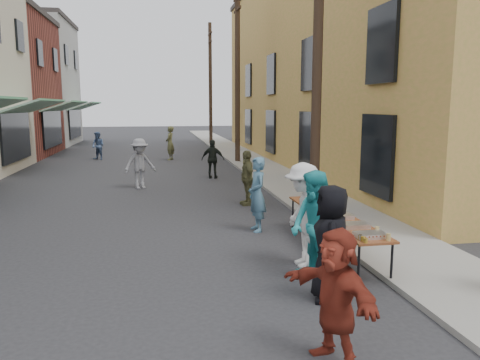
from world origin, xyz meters
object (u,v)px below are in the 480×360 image
object	(u,v)px
catering_tray_sausage	(370,235)
guest_front_a	(331,243)
utility_pole_near	(318,43)
utility_pole_mid	(237,74)
serving_table	(334,217)
guest_front_c	(315,227)
utility_pole_far	(210,85)

from	to	relation	value
catering_tray_sausage	guest_front_a	size ratio (longest dim) A/B	0.28
utility_pole_near	guest_front_a	size ratio (longest dim) A/B	5.06
catering_tray_sausage	utility_pole_mid	bearing A→B (deg)	87.87
serving_table	guest_front_c	xyz separation A→B (m)	(-0.93, -1.53, 0.23)
utility_pole_far	serving_table	xyz separation A→B (m)	(-0.62, -26.99, -3.79)
utility_pole_mid	guest_front_c	distance (m)	16.97
serving_table	guest_front_c	bearing A→B (deg)	-121.33
utility_pole_mid	utility_pole_near	bearing A→B (deg)	-90.00
utility_pole_mid	guest_front_c	size ratio (longest dim) A/B	4.79
utility_pole_near	guest_front_a	xyz separation A→B (m)	(-1.57, -5.29, -3.61)
utility_pole_far	catering_tray_sausage	distance (m)	28.88
utility_pole_near	utility_pole_mid	bearing A→B (deg)	90.00
utility_pole_mid	catering_tray_sausage	size ratio (longest dim) A/B	18.00
utility_pole_near	catering_tray_sausage	xyz separation A→B (m)	(-0.62, -4.64, -3.71)
utility_pole_near	guest_front_a	distance (m)	6.60
catering_tray_sausage	guest_front_c	size ratio (longest dim) A/B	0.27
utility_pole_far	guest_front_a	distance (m)	29.56
utility_pole_mid	catering_tray_sausage	xyz separation A→B (m)	(-0.62, -16.64, -3.71)
utility_pole_near	guest_front_a	world-z (taller)	utility_pole_near
catering_tray_sausage	guest_front_a	bearing A→B (deg)	-145.19
serving_table	utility_pole_near	bearing A→B (deg)	78.30
utility_pole_near	guest_front_c	size ratio (longest dim) A/B	4.79
catering_tray_sausage	guest_front_c	bearing A→B (deg)	172.62
utility_pole_mid	catering_tray_sausage	distance (m)	17.06
utility_pole_mid	serving_table	size ratio (longest dim) A/B	2.25
guest_front_a	utility_pole_mid	bearing A→B (deg)	-170.97
utility_pole_near	serving_table	world-z (taller)	utility_pole_near
utility_pole_near	catering_tray_sausage	size ratio (longest dim) A/B	18.00
serving_table	guest_front_a	xyz separation A→B (m)	(-0.95, -2.31, 0.18)
guest_front_a	utility_pole_far	bearing A→B (deg)	-168.86
utility_pole_near	utility_pole_far	distance (m)	24.00
utility_pole_mid	catering_tray_sausage	world-z (taller)	utility_pole_mid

